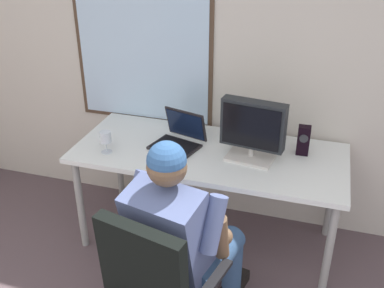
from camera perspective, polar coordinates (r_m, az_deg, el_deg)
The scene contains 8 objects.
wall_rear at distance 3.15m, azimuth 5.94°, elevation 12.43°, with size 5.20×0.08×2.70m.
desk at distance 3.03m, azimuth 2.14°, elevation -1.99°, with size 1.79×0.76×0.74m.
office_chair at distance 2.34m, azimuth -4.43°, elevation -16.65°, with size 0.63×0.60×0.94m.
person_seated at distance 2.43m, azimuth -1.23°, elevation -11.12°, with size 0.62×0.85×1.24m.
crt_monitor at distance 2.85m, azimuth 7.66°, elevation 2.03°, with size 0.41×0.27×0.39m.
laptop at distance 3.05m, azimuth -1.56°, elevation 0.98°, with size 0.37×0.36×0.23m.
wine_glass at distance 2.99m, azimuth -10.84°, elevation 0.70°, with size 0.08×0.08×0.15m.
desk_speaker at distance 3.00m, azimuth 13.84°, elevation 0.46°, with size 0.08×0.07×0.20m.
Camera 1 is at (0.55, -0.36, 2.17)m, focal length 42.36 mm.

